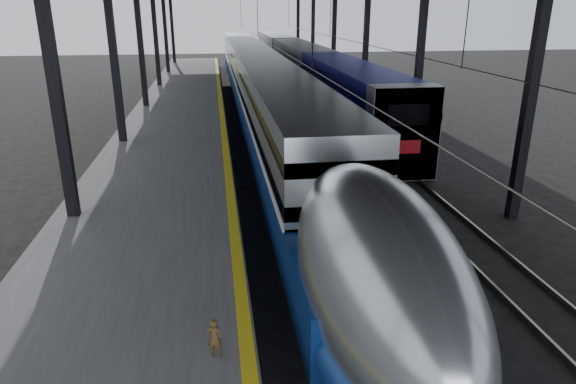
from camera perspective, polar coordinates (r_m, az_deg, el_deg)
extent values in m
plane|color=black|center=(13.49, -2.23, -13.15)|extent=(160.00, 160.00, 0.00)
cube|color=#4C4C4F|center=(32.10, -12.31, 7.04)|extent=(6.00, 80.00, 1.00)
cube|color=yellow|center=(31.91, -7.31, 8.19)|extent=(0.30, 80.00, 0.01)
cube|color=slate|center=(32.19, -3.70, 6.72)|extent=(0.08, 80.00, 0.16)
cube|color=slate|center=(32.33, -1.13, 6.82)|extent=(0.08, 80.00, 0.16)
cube|color=slate|center=(32.94, 5.07, 6.99)|extent=(0.08, 80.00, 0.16)
cube|color=slate|center=(33.29, 7.51, 7.03)|extent=(0.08, 80.00, 0.16)
cube|color=black|center=(17.17, -24.19, 8.59)|extent=(0.35, 0.35, 9.00)
cube|color=black|center=(19.67, 25.30, 9.66)|extent=(0.35, 0.35, 9.00)
cube|color=black|center=(26.84, -18.64, 12.73)|extent=(0.35, 0.35, 9.00)
cube|color=black|center=(28.50, 14.37, 13.49)|extent=(0.35, 0.35, 9.00)
cube|color=black|center=(36.69, -15.98, 14.63)|extent=(0.35, 0.35, 9.00)
cube|color=black|center=(37.92, 8.60, 15.29)|extent=(0.35, 0.35, 9.00)
cube|color=black|center=(46.60, -14.44, 15.71)|extent=(0.35, 0.35, 9.00)
cube|color=black|center=(47.57, 5.11, 16.29)|extent=(0.35, 0.35, 9.00)
cube|color=black|center=(56.54, -13.42, 16.40)|extent=(0.35, 0.35, 9.00)
cube|color=black|center=(57.35, 2.77, 16.93)|extent=(0.35, 0.35, 9.00)
cube|color=black|center=(66.50, -12.71, 16.88)|extent=(0.35, 0.35, 9.00)
cube|color=black|center=(67.19, 1.11, 17.36)|extent=(0.35, 0.35, 9.00)
cylinder|color=slate|center=(31.48, -2.56, 16.43)|extent=(0.03, 74.00, 0.03)
cylinder|color=slate|center=(32.35, 6.67, 16.41)|extent=(0.03, 74.00, 0.03)
cube|color=#AEB1B5|center=(40.94, -3.81, 12.72)|extent=(2.94, 57.00, 4.05)
cube|color=navy|center=(39.64, -3.59, 10.65)|extent=(3.02, 62.00, 1.57)
cube|color=silver|center=(41.00, -3.79, 12.09)|extent=(3.04, 57.00, 0.10)
cube|color=black|center=(40.82, -3.84, 14.34)|extent=(2.98, 57.00, 0.43)
cube|color=black|center=(40.94, -3.81, 12.72)|extent=(2.98, 57.00, 0.43)
ellipsoid|color=#AEB1B5|center=(10.84, 9.61, -8.90)|extent=(2.94, 8.40, 4.05)
ellipsoid|color=navy|center=(11.44, 9.27, -14.03)|extent=(3.02, 8.40, 1.72)
ellipsoid|color=black|center=(8.34, 15.32, -12.36)|extent=(1.52, 2.20, 0.91)
cube|color=black|center=(11.90, 9.04, -17.29)|extent=(2.23, 2.60, 0.40)
cube|color=black|center=(31.98, -2.37, 6.88)|extent=(2.23, 2.60, 0.40)
cube|color=navy|center=(31.12, 7.20, 10.05)|extent=(3.01, 18.00, 4.09)
cube|color=gray|center=(23.27, 12.54, 6.45)|extent=(3.06, 1.20, 4.14)
cube|color=black|center=(22.52, 13.25, 8.34)|extent=(1.83, 0.06, 0.91)
cube|color=#A70C13|center=(22.83, 12.98, 4.91)|extent=(1.29, 0.06, 0.59)
cube|color=gray|center=(49.54, 1.38, 13.77)|extent=(3.01, 18.00, 4.09)
cube|color=gray|center=(68.28, -1.32, 15.42)|extent=(3.01, 18.00, 4.09)
cube|color=black|center=(25.95, 10.42, 3.46)|extent=(2.37, 2.40, 0.36)
cube|color=black|center=(46.86, 1.97, 10.99)|extent=(2.37, 2.40, 0.36)
imported|color=#493318|center=(10.23, -8.15, -15.78)|extent=(0.33, 0.25, 0.83)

